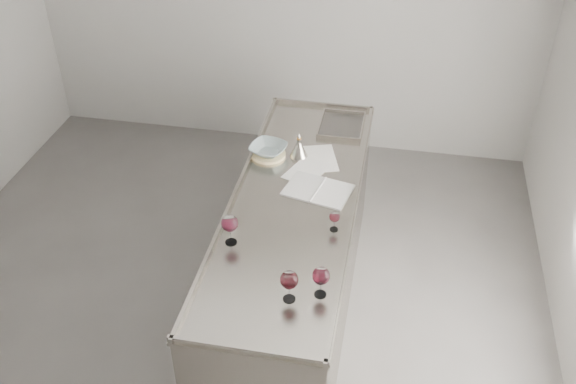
% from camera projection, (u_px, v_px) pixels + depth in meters
% --- Properties ---
extents(room_shell, '(4.54, 5.04, 2.84)m').
position_uv_depth(room_shell, '(194.00, 154.00, 3.46)').
color(room_shell, '#4F4C4A').
rests_on(room_shell, ground).
extents(counter, '(0.77, 2.42, 0.97)m').
position_uv_depth(counter, '(294.00, 257.00, 4.18)').
color(counter, gray).
rests_on(counter, ground).
extents(wine_glass_left, '(0.10, 0.10, 0.19)m').
position_uv_depth(wine_glass_left, '(230.00, 224.00, 3.50)').
color(wine_glass_left, white).
rests_on(wine_glass_left, counter).
extents(wine_glass_middle, '(0.09, 0.09, 0.18)m').
position_uv_depth(wine_glass_middle, '(289.00, 281.00, 3.15)').
color(wine_glass_middle, white).
rests_on(wine_glass_middle, counter).
extents(wine_glass_right, '(0.09, 0.09, 0.18)m').
position_uv_depth(wine_glass_right, '(321.00, 276.00, 3.18)').
color(wine_glass_right, white).
rests_on(wine_glass_right, counter).
extents(wine_glass_small, '(0.06, 0.06, 0.13)m').
position_uv_depth(wine_glass_small, '(335.00, 217.00, 3.62)').
color(wine_glass_small, white).
rests_on(wine_glass_small, counter).
extents(notebook, '(0.45, 0.36, 0.02)m').
position_uv_depth(notebook, '(318.00, 190.00, 3.97)').
color(notebook, silver).
rests_on(notebook, counter).
extents(loose_paper_top, '(0.31, 0.38, 0.00)m').
position_uv_depth(loose_paper_top, '(318.00, 158.00, 4.26)').
color(loose_paper_top, white).
rests_on(loose_paper_top, counter).
extents(loose_paper_under, '(0.30, 0.35, 0.00)m').
position_uv_depth(loose_paper_under, '(306.00, 171.00, 4.14)').
color(loose_paper_under, white).
rests_on(loose_paper_under, counter).
extents(trivet, '(0.29, 0.29, 0.02)m').
position_uv_depth(trivet, '(268.00, 154.00, 4.29)').
color(trivet, beige).
rests_on(trivet, counter).
extents(ceramic_bowl, '(0.29, 0.29, 0.06)m').
position_uv_depth(ceramic_bowl, '(268.00, 149.00, 4.27)').
color(ceramic_bowl, gray).
rests_on(ceramic_bowl, trivet).
extents(wine_funnel, '(0.12, 0.12, 0.18)m').
position_uv_depth(wine_funnel, '(299.00, 149.00, 4.26)').
color(wine_funnel, '#ADA69A').
rests_on(wine_funnel, counter).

